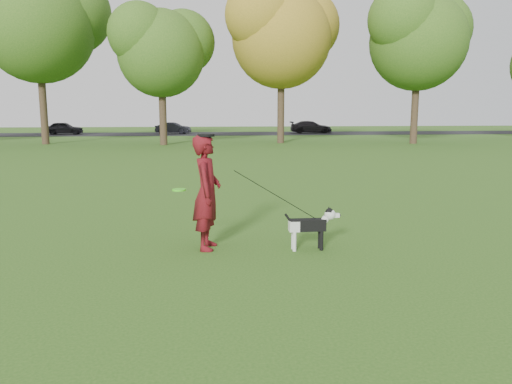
{
  "coord_description": "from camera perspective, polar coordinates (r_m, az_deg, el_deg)",
  "views": [
    {
      "loc": [
        -1.34,
        -8.12,
        2.35
      ],
      "look_at": [
        -0.47,
        0.23,
        0.95
      ],
      "focal_mm": 35.0,
      "sensor_mm": 36.0,
      "label": 1
    }
  ],
  "objects": [
    {
      "name": "dog",
      "position": [
        8.44,
        6.4,
        -3.64
      ],
      "size": [
        0.96,
        0.19,
        0.73
      ],
      "color": "black",
      "rests_on": "ground"
    },
    {
      "name": "car_right",
      "position": [
        49.26,
        6.3,
        7.39
      ],
      "size": [
        4.17,
        1.95,
        1.18
      ],
      "primitive_type": "imported",
      "rotation": [
        0.0,
        0.0,
        1.5
      ],
      "color": "black",
      "rests_on": "road"
    },
    {
      "name": "man",
      "position": [
        8.4,
        -5.63,
        -0.05
      ],
      "size": [
        0.56,
        0.76,
        1.94
      ],
      "primitive_type": "imported",
      "rotation": [
        0.0,
        0.0,
        1.43
      ],
      "color": "#520B10",
      "rests_on": "ground"
    },
    {
      "name": "car_mid",
      "position": [
        48.24,
        -9.45,
        7.21
      ],
      "size": [
        3.45,
        1.9,
        1.08
      ],
      "primitive_type": "imported",
      "rotation": [
        0.0,
        0.0,
        1.33
      ],
      "color": "black",
      "rests_on": "road"
    },
    {
      "name": "tree_row",
      "position": [
        34.56,
        -6.34,
        17.82
      ],
      "size": [
        51.74,
        8.86,
        12.01
      ],
      "color": "#38281C",
      "rests_on": "ground"
    },
    {
      "name": "car_left",
      "position": [
        49.85,
        -21.09,
        6.83
      ],
      "size": [
        3.44,
        1.47,
        1.16
      ],
      "primitive_type": "imported",
      "rotation": [
        0.0,
        0.0,
        1.6
      ],
      "color": "black",
      "rests_on": "road"
    },
    {
      "name": "ground",
      "position": [
        8.56,
        3.29,
        -6.49
      ],
      "size": [
        120.0,
        120.0,
        0.0
      ],
      "primitive_type": "plane",
      "color": "#285116",
      "rests_on": "ground"
    },
    {
      "name": "road",
      "position": [
        48.2,
        -4.38,
        6.66
      ],
      "size": [
        120.0,
        7.0,
        0.02
      ],
      "primitive_type": "cube",
      "color": "black",
      "rests_on": "ground"
    },
    {
      "name": "man_held_items",
      "position": [
        8.33,
        2.27,
        -0.36
      ],
      "size": [
        2.46,
        0.4,
        1.46
      ],
      "color": "#46E81D",
      "rests_on": "ground"
    }
  ]
}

